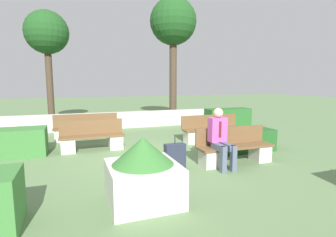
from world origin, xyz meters
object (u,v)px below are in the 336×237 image
Objects in this scene: bench_front at (235,150)px; bench_right_side at (87,130)px; bench_back at (92,139)px; tree_center_left at (173,24)px; planter_corner_right at (143,172)px; tree_leftmost at (47,35)px; bench_left_side at (212,131)px; suitcase at (175,157)px; person_seated_man at (220,136)px.

bench_right_side is (-3.08, 3.88, 0.01)m from bench_front.
tree_center_left is at bearing 54.27° from bench_back.
planter_corner_right is (0.58, -5.10, 0.16)m from bench_right_side.
planter_corner_right is 9.51m from tree_leftmost.
tree_center_left is (3.62, 8.11, 4.11)m from planter_corner_right.
bench_left_side is at bearing 47.49° from planter_corner_right.
planter_corner_right reaches higher than bench_back.
suitcase is 0.13× the size of tree_center_left.
person_seated_man is at bearing -102.88° from tree_center_left.
bench_left_side and bench_right_side have the same top height.
bench_front is at bearing 26.03° from planter_corner_right.
bench_right_side is at bearing 96.52° from planter_corner_right.
bench_back is 0.30× the size of tree_center_left.
tree_leftmost reaches higher than bench_back.
bench_back is at bearing -132.28° from tree_center_left.
person_seated_man is (-1.15, -2.37, 0.39)m from bench_left_side.
bench_left_side is 2.66m from person_seated_man.
bench_left_side is at bearing -95.62° from tree_center_left.
tree_center_left reaches higher than planter_corner_right.
tree_center_left is (5.50, -0.57, 0.72)m from tree_leftmost.
tree_leftmost is (-5.04, 5.23, 3.55)m from bench_left_side.
bench_back is 7.49m from tree_center_left.
bench_back is 1.32× the size of person_seated_man.
bench_right_side is at bearing -144.35° from tree_center_left.
bench_right_side is 5.21m from tree_leftmost.
bench_front is 9.36m from tree_leftmost.
bench_right_side and bench_back have the same top height.
bench_back is (0.07, -1.53, -0.01)m from bench_right_side.
tree_leftmost is at bearing 107.19° from bench_right_side.
bench_back reaches higher than suitcase.
bench_left_side is at bearing -26.30° from bench_right_side.
bench_right_side is 1.58× the size of person_seated_man.
tree_center_left is at bearing 77.12° from person_seated_man.
suitcase is at bearing -70.14° from bench_right_side.
bench_back is 2.23× the size of suitcase.
planter_corner_right is at bearing -153.97° from bench_front.
person_seated_man is at bearing -8.73° from suitcase.
person_seated_man is (2.60, -4.02, 0.39)m from bench_right_side.
person_seated_man reaches higher than bench_left_side.
bench_right_side is 4.18m from suitcase.
tree_leftmost is at bearing 111.19° from suitcase.
bench_left_side is 1.51× the size of person_seated_man.
bench_right_side is at bearing 128.48° from bench_front.
suitcase is (1.60, -3.86, -0.04)m from bench_right_side.
tree_leftmost is (-3.89, 7.61, 3.16)m from person_seated_man.
planter_corner_right is (-2.02, -1.08, -0.22)m from person_seated_man.
bench_front is 2.33m from bench_left_side.
tree_leftmost reaches higher than suitcase.
bench_front is 0.89× the size of bench_right_side.
planter_corner_right is at bearing -75.30° from bench_back.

